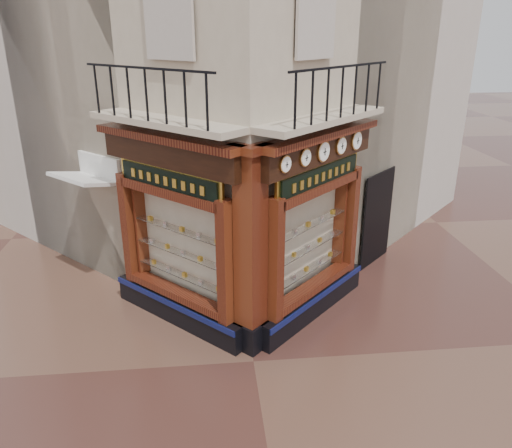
{
  "coord_description": "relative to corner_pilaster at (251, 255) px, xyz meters",
  "views": [
    {
      "loc": [
        -0.75,
        -7.66,
        5.75
      ],
      "look_at": [
        0.25,
        2.0,
        1.96
      ],
      "focal_mm": 35.0,
      "sensor_mm": 36.0,
      "label": 1
    }
  ],
  "objects": [
    {
      "name": "ground",
      "position": [
        0.0,
        -0.5,
        -1.95
      ],
      "size": [
        80.0,
        80.0,
        0.0
      ],
      "primitive_type": "plane",
      "color": "#462720",
      "rests_on": "ground"
    },
    {
      "name": "signboard_right",
      "position": [
        1.46,
        1.01,
        1.15
      ],
      "size": [
        2.05,
        2.05,
        0.55
      ],
      "rotation": [
        0.0,
        0.0,
        0.79
      ],
      "color": "gold",
      "rests_on": "ground"
    },
    {
      "name": "clock_b",
      "position": [
        1.03,
        0.42,
        1.67
      ],
      "size": [
        0.27,
        0.27,
        0.33
      ],
      "rotation": [
        0.0,
        0.0,
        0.79
      ],
      "color": "#B9843D",
      "rests_on": "ground"
    },
    {
      "name": "shopfront_left",
      "position": [
        -1.41,
        1.07,
        0.03
      ],
      "size": [
        2.86,
        2.86,
        3.98
      ],
      "rotation": [
        0.0,
        0.0,
        2.36
      ],
      "color": "black",
      "rests_on": "ground"
    },
    {
      "name": "clock_c",
      "position": [
        1.46,
        0.85,
        1.67
      ],
      "size": [
        0.32,
        0.32,
        0.41
      ],
      "rotation": [
        0.0,
        0.0,
        0.79
      ],
      "color": "#B9843D",
      "rests_on": "ground"
    },
    {
      "name": "main_building",
      "position": [
        0.0,
        5.66,
        4.05
      ],
      "size": [
        11.31,
        11.31,
        12.0
      ],
      "primitive_type": "cube",
      "rotation": [
        0.0,
        0.0,
        0.79
      ],
      "color": "beige",
      "rests_on": "ground"
    },
    {
      "name": "corner_pilaster",
      "position": [
        0.0,
        0.0,
        0.0
      ],
      "size": [
        0.85,
        0.85,
        3.98
      ],
      "rotation": [
        0.0,
        0.0,
        0.79
      ],
      "color": "black",
      "rests_on": "ground"
    },
    {
      "name": "neighbour_right",
      "position": [
        2.47,
        8.13,
        3.55
      ],
      "size": [
        11.31,
        11.31,
        11.0
      ],
      "primitive_type": "cube",
      "rotation": [
        0.0,
        0.0,
        0.79
      ],
      "color": "beige",
      "rests_on": "ground"
    },
    {
      "name": "clock_d",
      "position": [
        1.92,
        1.31,
        1.67
      ],
      "size": [
        0.3,
        0.3,
        0.37
      ],
      "rotation": [
        0.0,
        0.0,
        0.79
      ],
      "color": "#B9843D",
      "rests_on": "ground"
    },
    {
      "name": "clock_e",
      "position": [
        2.36,
        1.76,
        1.67
      ],
      "size": [
        0.32,
        0.32,
        0.4
      ],
      "rotation": [
        0.0,
        0.0,
        0.79
      ],
      "color": "#B9843D",
      "rests_on": "ground"
    },
    {
      "name": "neighbour_left",
      "position": [
        -2.47,
        8.13,
        3.55
      ],
      "size": [
        11.31,
        11.31,
        11.0
      ],
      "primitive_type": "cube",
      "rotation": [
        0.0,
        0.0,
        0.79
      ],
      "color": "beige",
      "rests_on": "ground"
    },
    {
      "name": "balcony",
      "position": [
        0.0,
        0.99,
        2.27
      ],
      "size": [
        5.94,
        2.97,
        1.03
      ],
      "color": "beige",
      "rests_on": "ground"
    },
    {
      "name": "shopfront_right",
      "position": [
        1.41,
        1.07,
        0.03
      ],
      "size": [
        2.86,
        2.86,
        3.98
      ],
      "rotation": [
        0.0,
        0.0,
        0.79
      ],
      "color": "black",
      "rests_on": "ground"
    },
    {
      "name": "signboard_left",
      "position": [
        -1.46,
        1.01,
        1.15
      ],
      "size": [
        2.02,
        2.02,
        0.54
      ],
      "rotation": [
        0.0,
        0.0,
        2.36
      ],
      "color": "gold",
      "rests_on": "ground"
    },
    {
      "name": "clock_a",
      "position": [
        0.6,
        -0.01,
        1.67
      ],
      "size": [
        0.25,
        0.25,
        0.31
      ],
      "rotation": [
        0.0,
        0.0,
        0.79
      ],
      "color": "#B9843D",
      "rests_on": "ground"
    },
    {
      "name": "awning",
      "position": [
        -3.46,
        2.75,
        -1.95
      ],
      "size": [
        1.66,
        1.66,
        0.26
      ],
      "primitive_type": null,
      "rotation": [
        0.2,
        0.0,
        2.36
      ],
      "color": "white",
      "rests_on": "ground"
    }
  ]
}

